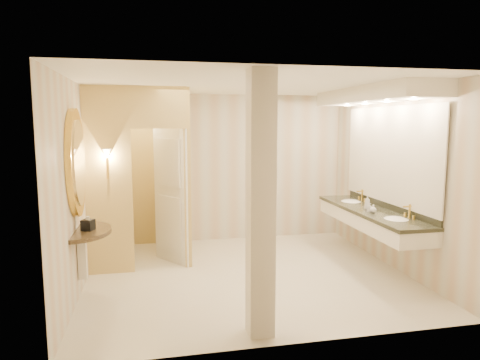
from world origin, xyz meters
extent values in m
plane|color=silver|center=(0.00, 0.00, 0.00)|extent=(4.50, 4.50, 0.00)
plane|color=white|center=(0.00, 0.00, 2.70)|extent=(4.50, 4.50, 0.00)
cube|color=beige|center=(0.00, 2.00, 1.35)|extent=(4.50, 0.02, 2.70)
cube|color=beige|center=(0.00, -2.00, 1.35)|extent=(4.50, 0.02, 2.70)
cube|color=beige|center=(-2.25, 0.00, 1.35)|extent=(0.02, 4.00, 2.70)
cube|color=beige|center=(2.25, 0.00, 1.35)|extent=(0.02, 4.00, 2.70)
cube|color=#F4D97F|center=(-0.80, 1.25, 1.35)|extent=(0.10, 1.50, 2.70)
cube|color=#F4D97F|center=(-1.93, 0.50, 1.35)|extent=(0.65, 0.10, 2.70)
cube|color=#F4D97F|center=(-1.20, 0.50, 2.40)|extent=(0.80, 0.10, 0.60)
cube|color=white|center=(-1.03, 0.83, 1.05)|extent=(0.50, 0.68, 2.10)
cylinder|color=gold|center=(-1.93, 0.43, 1.55)|extent=(0.03, 0.03, 0.30)
cone|color=white|center=(-1.93, 0.43, 1.75)|extent=(0.14, 0.14, 0.14)
cube|color=white|center=(1.95, 0.07, 0.73)|extent=(0.60, 2.52, 0.24)
cube|color=black|center=(1.95, 0.07, 0.85)|extent=(0.64, 2.56, 0.05)
cube|color=black|center=(2.23, 0.07, 0.92)|extent=(0.03, 2.52, 0.10)
ellipsoid|color=white|center=(1.95, -0.62, 0.83)|extent=(0.40, 0.44, 0.15)
cylinder|color=gold|center=(2.15, -0.62, 0.96)|extent=(0.03, 0.03, 0.22)
ellipsoid|color=white|center=(1.95, 0.75, 0.83)|extent=(0.40, 0.44, 0.15)
cylinder|color=gold|center=(2.15, 0.75, 0.96)|extent=(0.03, 0.03, 0.22)
cube|color=white|center=(2.23, 0.07, 1.70)|extent=(0.03, 2.52, 1.40)
cube|color=white|center=(1.95, 0.07, 2.59)|extent=(0.75, 2.72, 0.22)
cylinder|color=black|center=(-2.23, -0.37, 0.85)|extent=(1.01, 1.01, 0.05)
cube|color=white|center=(-2.19, -0.37, 0.55)|extent=(0.10, 0.10, 0.60)
cylinder|color=yellow|center=(-2.21, -0.37, 1.70)|extent=(0.07, 1.01, 1.01)
cylinder|color=white|center=(-2.17, -0.37, 1.70)|extent=(0.02, 0.81, 0.81)
cube|color=white|center=(-0.25, -1.71, 1.35)|extent=(0.26, 0.26, 2.70)
cube|color=black|center=(-2.10, -0.42, 0.94)|extent=(0.17, 0.17, 0.13)
imported|color=white|center=(-1.91, 1.39, 0.40)|extent=(0.61, 0.87, 0.80)
imported|color=beige|center=(1.83, -0.10, 0.94)|extent=(0.08, 0.08, 0.13)
imported|color=silver|center=(1.84, -0.19, 0.94)|extent=(0.11, 0.11, 0.12)
imported|color=#C6B28C|center=(1.89, 0.09, 0.98)|extent=(0.10, 0.10, 0.21)
camera|label=1|loc=(-1.31, -5.80, 2.17)|focal=32.00mm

